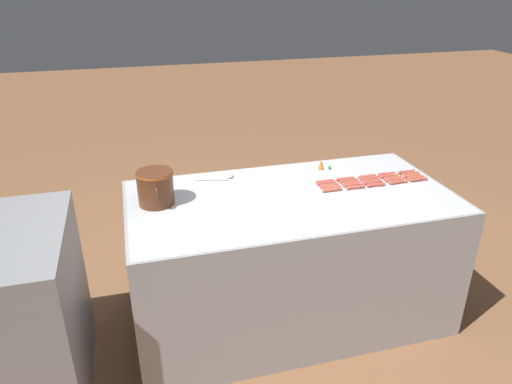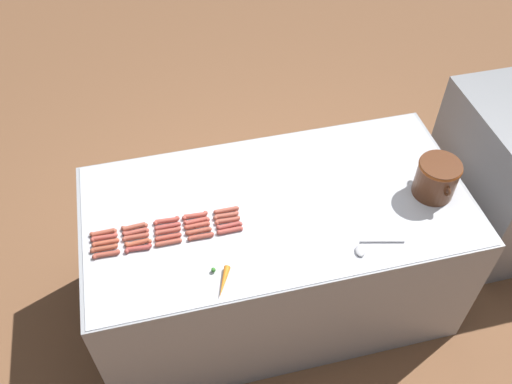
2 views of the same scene
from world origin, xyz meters
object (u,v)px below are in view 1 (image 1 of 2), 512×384
object	(u,v)px
hot_dog_24	(325,181)
serving_spoon	(224,177)
hot_dog_19	(326,183)
hot_dog_22	(367,176)
hot_dog_7	(373,182)
hot_dog_11	(393,178)
hot_dog_16	(389,176)
hot_dog_1	(398,182)
hot_dog_13	(351,183)
hot_dog_2	(376,185)
hot_dog_6	(395,180)
hot_dog_0	(418,179)
hot_dog_9	(331,187)
hot_dog_14	(329,185)
hot_dog_3	(356,187)
hot_dog_21	(386,174)
hot_dog_4	(332,190)
hot_dog_8	(353,185)
hot_dog_20	(406,172)
bean_pot	(155,186)
hot_dog_12	(371,181)
carrot	(321,164)
hot_dog_10	(412,176)
hot_dog_5	(415,178)
hot_dog_17	(369,178)
hot_dog_18	(348,181)
hot_dog_15	(410,174)
back_cabinet	(5,318)
hot_dog_23	(345,179)

from	to	relation	value
hot_dog_24	serving_spoon	size ratio (longest dim) A/B	0.51
hot_dog_19	hot_dog_22	distance (m)	0.32
hot_dog_7	hot_dog_11	bearing A→B (deg)	-79.68
hot_dog_16	hot_dog_1	bearing A→B (deg)	-175.51
hot_dog_13	hot_dog_2	bearing A→B (deg)	-114.91
hot_dog_6	hot_dog_22	size ratio (longest dim) A/B	1.00
hot_dog_0	hot_dog_13	distance (m)	0.47
hot_dog_11	hot_dog_9	bearing A→B (deg)	93.75
hot_dog_13	hot_dog_14	bearing A→B (deg)	88.93
hot_dog_3	hot_dog_21	size ratio (longest dim) A/B	1.00
hot_dog_4	hot_dog_7	xyz separation A→B (m)	(0.04, -0.31, 0.00)
hot_dog_3	hot_dog_8	size ratio (longest dim) A/B	1.00
hot_dog_8	hot_dog_16	distance (m)	0.31
hot_dog_20	bean_pot	size ratio (longest dim) A/B	0.49
hot_dog_4	hot_dog_3	bearing A→B (deg)	-90.95
hot_dog_13	hot_dog_22	distance (m)	0.17
hot_dog_12	hot_dog_14	world-z (taller)	same
hot_dog_7	carrot	distance (m)	0.44
hot_dog_6	hot_dog_14	distance (m)	0.47
hot_dog_9	hot_dog_11	xyz separation A→B (m)	(0.03, -0.47, 0.00)
carrot	hot_dog_19	bearing A→B (deg)	163.27
hot_dog_10	hot_dog_0	bearing A→B (deg)	-173.66
hot_dog_5	hot_dog_17	xyz separation A→B (m)	(0.07, 0.31, 0.00)
hot_dog_1	hot_dog_2	size ratio (longest dim) A/B	1.00
hot_dog_5	hot_dog_18	xyz separation A→B (m)	(0.07, 0.47, 0.00)
hot_dog_9	hot_dog_15	bearing A→B (deg)	-84.01
hot_dog_5	hot_dog_20	bearing A→B (deg)	2.39
hot_dog_0	serving_spoon	xyz separation A→B (m)	(0.40, 1.26, -0.00)
hot_dog_4	hot_dog_22	world-z (taller)	same
hot_dog_22	hot_dog_24	distance (m)	0.31
bean_pot	hot_dog_22	bearing A→B (deg)	-89.38
hot_dog_12	carrot	distance (m)	0.42
hot_dog_18	serving_spoon	size ratio (longest dim) A/B	0.51
hot_dog_12	carrot	size ratio (longest dim) A/B	0.79
hot_dog_2	hot_dog_22	bearing A→B (deg)	-3.27
hot_dog_7	bean_pot	world-z (taller)	bean_pot
hot_dog_10	hot_dog_9	bearing A→B (deg)	92.94
hot_dog_7	serving_spoon	distance (m)	1.01
hot_dog_17	hot_dog_20	bearing A→B (deg)	-83.59
hot_dog_0	hot_dog_3	xyz separation A→B (m)	(-0.00, 0.47, 0.00)
hot_dog_11	hot_dog_16	world-z (taller)	same
hot_dog_6	hot_dog_14	xyz separation A→B (m)	(0.03, 0.46, 0.00)
hot_dog_4	bean_pot	world-z (taller)	bean_pot
hot_dog_16	hot_dog_22	distance (m)	0.15
hot_dog_17	bean_pot	bearing A→B (deg)	89.25
hot_dog_6	hot_dog_19	distance (m)	0.47
hot_dog_17	hot_dog_14	bearing A→B (deg)	96.66
back_cabinet	hot_dog_3	world-z (taller)	back_cabinet
hot_dog_0	hot_dog_24	world-z (taller)	same
hot_dog_3	hot_dog_23	distance (m)	0.14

